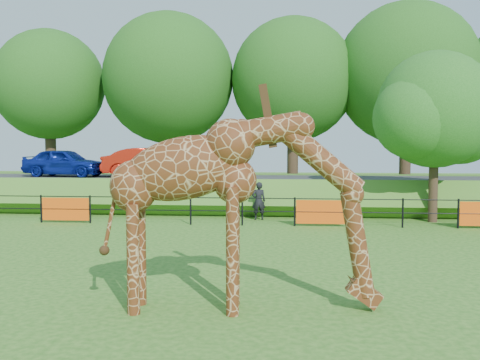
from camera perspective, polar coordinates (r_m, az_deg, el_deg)
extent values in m
plane|color=#286218|center=(12.73, -2.96, -10.39)|extent=(90.00, 90.00, 0.00)
cube|color=#286218|center=(27.87, 1.59, -1.17)|extent=(40.00, 9.00, 1.30)
cube|color=#323235|center=(26.32, 1.38, 0.07)|extent=(40.00, 5.00, 0.12)
imported|color=#1329A2|center=(29.00, -18.20, 1.79)|extent=(4.43, 2.24, 1.45)
imported|color=red|center=(27.68, -9.88, 1.86)|extent=(4.61, 2.04, 1.47)
imported|color=black|center=(21.92, 2.00, -2.24)|extent=(0.63, 0.47, 1.56)
cylinder|color=#342717|center=(22.60, 19.93, -0.20)|extent=(0.36, 0.36, 3.20)
sphere|color=#1C5B19|center=(22.58, 20.10, 7.07)|extent=(4.60, 4.60, 4.60)
sphere|color=#1C5B19|center=(23.53, 22.36, 5.75)|extent=(3.45, 3.45, 3.45)
sphere|color=#1C5B19|center=(21.67, 18.18, 6.34)|extent=(3.22, 3.22, 3.22)
cylinder|color=#342717|center=(37.67, -19.53, 2.76)|extent=(0.70, 0.70, 5.00)
sphere|color=#194412|center=(37.85, -19.69, 9.56)|extent=(7.20, 7.20, 7.20)
cylinder|color=#342717|center=(35.08, -7.56, 2.88)|extent=(0.70, 0.70, 5.00)
sphere|color=#194412|center=(35.32, -7.63, 10.71)|extent=(8.40, 8.40, 8.40)
cylinder|color=#342717|center=(34.21, 5.64, 2.87)|extent=(0.70, 0.70, 5.00)
sphere|color=#194412|center=(34.43, 5.69, 10.62)|extent=(7.80, 7.80, 7.80)
cylinder|color=#342717|center=(34.96, 17.20, 2.74)|extent=(0.70, 0.70, 5.00)
sphere|color=#194412|center=(35.21, 17.37, 10.76)|extent=(8.80, 8.80, 8.80)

